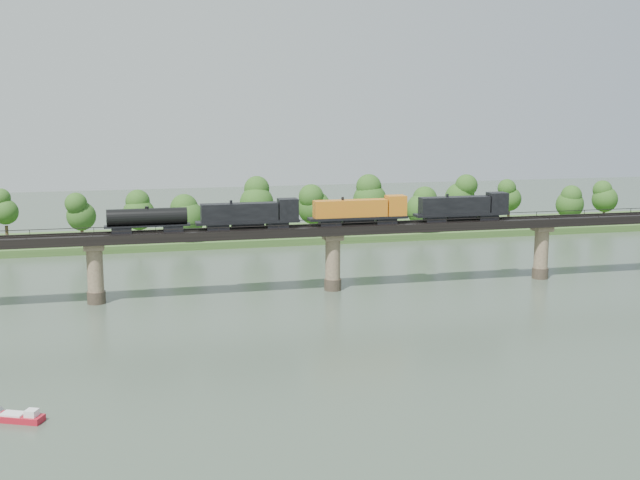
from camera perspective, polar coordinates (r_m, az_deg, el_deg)
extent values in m
plane|color=#334134|center=(113.07, 4.70, -7.03)|extent=(400.00, 400.00, 0.00)
cube|color=#2F5120|center=(193.41, -3.12, 0.39)|extent=(300.00, 24.00, 1.60)
cylinder|color=#473A2D|center=(136.60, -15.61, -3.95)|extent=(3.00, 3.00, 2.00)
cylinder|color=#8F7A5D|center=(135.61, -15.70, -2.10)|extent=(2.60, 2.60, 9.00)
cube|color=#8F7A5D|center=(134.86, -15.78, -0.44)|extent=(3.20, 3.20, 1.00)
cylinder|color=#473A2D|center=(140.63, 0.91, -3.17)|extent=(3.00, 3.00, 2.00)
cylinder|color=#8F7A5D|center=(139.67, 0.92, -1.38)|extent=(2.60, 2.60, 9.00)
cube|color=#8F7A5D|center=(138.94, 0.92, 0.24)|extent=(3.20, 3.20, 1.00)
cylinder|color=#473A2D|center=(155.23, 15.38, -2.28)|extent=(3.00, 3.00, 2.00)
cylinder|color=#8F7A5D|center=(154.36, 15.46, -0.64)|extent=(2.60, 2.60, 9.00)
cube|color=#8F7A5D|center=(153.69, 15.53, 0.82)|extent=(3.20, 3.20, 1.00)
cube|color=black|center=(138.73, 0.92, 0.75)|extent=(220.00, 5.00, 1.50)
cube|color=black|center=(137.88, 1.00, 1.04)|extent=(220.00, 0.12, 0.16)
cube|color=black|center=(139.32, 0.85, 1.14)|extent=(220.00, 0.12, 0.16)
cube|color=black|center=(136.21, 1.17, 1.19)|extent=(220.00, 0.10, 0.10)
cube|color=black|center=(140.81, 0.68, 1.49)|extent=(220.00, 0.10, 0.10)
cube|color=black|center=(136.26, 1.17, 1.05)|extent=(0.08, 0.08, 0.70)
cube|color=black|center=(140.86, 0.68, 1.34)|extent=(0.08, 0.08, 0.70)
cylinder|color=#382619|center=(191.07, -21.37, 0.40)|extent=(0.70, 0.70, 3.71)
sphere|color=#1E4513|center=(190.37, -21.46, 1.87)|extent=(5.67, 5.67, 5.67)
sphere|color=#1E4513|center=(189.99, -21.52, 2.80)|extent=(4.25, 4.25, 4.25)
cylinder|color=#382619|center=(181.71, -16.54, 0.18)|extent=(0.70, 0.70, 3.51)
sphere|color=#1E4513|center=(181.00, -16.62, 1.64)|extent=(6.31, 6.31, 6.31)
sphere|color=#1E4513|center=(180.62, -16.66, 2.56)|extent=(4.73, 4.73, 4.73)
cylinder|color=#382619|center=(183.92, -12.71, 0.44)|extent=(0.70, 0.70, 3.34)
sphere|color=#1E4513|center=(183.25, -12.76, 1.82)|extent=(7.18, 7.18, 7.18)
sphere|color=#1E4513|center=(182.88, -12.80, 2.68)|extent=(5.39, 5.39, 5.39)
cylinder|color=#382619|center=(181.69, -9.47, 0.35)|extent=(0.70, 0.70, 2.83)
sphere|color=#1E4513|center=(181.11, -9.50, 1.53)|extent=(8.26, 8.26, 8.26)
sphere|color=#1E4513|center=(180.78, -9.52, 2.27)|extent=(6.19, 6.19, 6.19)
cylinder|color=#382619|center=(189.87, -4.50, 1.05)|extent=(0.70, 0.70, 3.96)
sphere|color=#1E4513|center=(189.12, -4.53, 2.63)|extent=(8.07, 8.07, 8.07)
sphere|color=#1E4513|center=(188.72, -4.54, 3.62)|extent=(6.05, 6.05, 6.05)
cylinder|color=#382619|center=(190.98, -0.41, 1.02)|extent=(0.70, 0.70, 3.27)
sphere|color=#1E4513|center=(190.35, -0.41, 2.32)|extent=(8.03, 8.03, 8.03)
sphere|color=#1E4513|center=(190.00, -0.41, 3.13)|extent=(6.02, 6.02, 6.02)
cylinder|color=#382619|center=(195.67, 3.55, 1.32)|extent=(0.70, 0.70, 3.92)
sphere|color=#1E4513|center=(194.95, 3.57, 2.84)|extent=(8.29, 8.29, 8.29)
sphere|color=#1E4513|center=(194.57, 3.58, 3.79)|extent=(6.21, 6.21, 6.21)
cylinder|color=#382619|center=(192.73, 7.26, 0.99)|extent=(0.70, 0.70, 3.02)
sphere|color=#1E4513|center=(192.14, 7.29, 2.18)|extent=(7.74, 7.74, 7.74)
sphere|color=#1E4513|center=(191.82, 7.31, 2.92)|extent=(5.80, 5.80, 5.80)
cylinder|color=#382619|center=(205.54, 9.87, 1.59)|extent=(0.70, 0.70, 3.80)
sphere|color=#1E4513|center=(204.87, 9.91, 2.99)|extent=(7.47, 7.47, 7.47)
sphere|color=#1E4513|center=(204.52, 9.94, 3.87)|extent=(5.60, 5.60, 5.60)
cylinder|color=#382619|center=(211.52, 13.25, 1.65)|extent=(0.70, 0.70, 3.38)
sphere|color=#1E4513|center=(210.93, 13.30, 2.86)|extent=(6.23, 6.23, 6.23)
sphere|color=#1E4513|center=(210.61, 13.33, 3.62)|extent=(4.67, 4.67, 4.67)
cylinder|color=#382619|center=(213.10, 17.29, 1.44)|extent=(0.70, 0.70, 2.77)
sphere|color=#1E4513|center=(212.61, 17.34, 2.43)|extent=(7.04, 7.04, 7.04)
sphere|color=#1E4513|center=(212.33, 17.37, 3.05)|extent=(5.28, 5.28, 5.28)
cylinder|color=#382619|center=(224.41, 19.54, 1.75)|extent=(0.70, 0.70, 2.94)
sphere|color=#1E4513|center=(223.92, 19.60, 2.75)|extent=(6.73, 6.73, 6.73)
sphere|color=#1E4513|center=(223.64, 19.63, 3.37)|extent=(5.05, 5.05, 5.05)
cube|color=black|center=(148.28, 11.80, 1.63)|extent=(3.68, 2.21, 1.01)
cube|color=black|center=(144.28, 8.16, 1.51)|extent=(3.68, 2.21, 1.01)
cube|color=black|center=(146.11, 10.01, 1.82)|extent=(17.48, 2.76, 0.46)
cube|color=black|center=(145.34, 9.53, 2.47)|extent=(12.88, 2.48, 2.94)
cube|color=black|center=(148.72, 12.48, 2.65)|extent=(3.31, 2.76, 3.50)
cylinder|color=black|center=(146.19, 10.00, 1.63)|extent=(5.52, 1.29, 1.29)
cube|color=black|center=(141.18, 4.68, 1.40)|extent=(3.68, 2.21, 1.01)
cube|color=black|center=(138.40, 0.69, 1.25)|extent=(3.68, 2.21, 1.01)
cube|color=black|center=(139.61, 2.71, 1.59)|extent=(17.48, 2.76, 0.46)
cube|color=#BD6117|center=(138.99, 2.17, 2.26)|extent=(12.88, 2.48, 2.94)
cube|color=#BD6117|center=(141.39, 5.41, 2.47)|extent=(3.31, 2.76, 3.50)
cylinder|color=black|center=(139.68, 2.71, 1.38)|extent=(5.52, 1.29, 1.29)
cube|color=black|center=(136.47, -3.06, 1.12)|extent=(3.68, 2.21, 1.01)
cube|color=black|center=(135.04, -7.28, 0.95)|extent=(3.68, 2.21, 1.01)
cube|color=black|center=(135.56, -5.16, 1.31)|extent=(17.48, 2.76, 0.46)
cube|color=black|center=(135.13, -5.75, 2.00)|extent=(12.88, 2.48, 2.94)
cube|color=black|center=(136.43, -2.31, 2.23)|extent=(3.31, 2.76, 3.50)
cylinder|color=black|center=(135.64, -5.16, 1.09)|extent=(5.52, 1.29, 1.29)
cube|color=black|center=(134.47, -10.40, 0.83)|extent=(3.22, 2.02, 1.01)
cube|color=black|center=(134.31, -13.93, 0.69)|extent=(3.22, 2.02, 1.01)
cube|color=black|center=(134.24, -12.17, 1.01)|extent=(13.80, 2.21, 0.28)
cylinder|color=black|center=(134.02, -12.20, 1.63)|extent=(12.88, 2.76, 2.76)
cylinder|color=black|center=(133.82, -12.22, 2.26)|extent=(0.64, 0.64, 0.46)
cube|color=#A71321|center=(90.84, -20.56, -11.78)|extent=(5.21, 3.63, 0.69)
cube|color=white|center=(91.10, -21.01, -11.48)|extent=(2.76, 2.31, 0.25)
cube|color=white|center=(89.91, -19.82, -11.49)|extent=(1.56, 1.56, 0.69)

